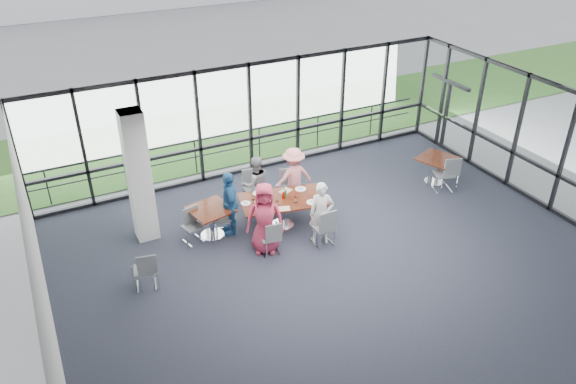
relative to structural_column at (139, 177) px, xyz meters
name	(u,v)px	position (x,y,z in m)	size (l,w,h in m)	color
floor	(341,263)	(3.60, -3.00, -1.61)	(12.00, 10.00, 0.02)	#232532
ceiling	(348,131)	(3.60, -3.00, 1.60)	(12.00, 10.00, 0.04)	white
wall_left	(40,283)	(-2.40, -3.00, 0.00)	(0.10, 10.00, 3.20)	silver
wall_front	(530,365)	(3.60, -8.00, 0.00)	(12.00, 0.10, 3.20)	silver
curtain_wall_back	(250,119)	(3.60, 2.00, 0.00)	(12.00, 0.10, 3.20)	white
curtain_wall_right	(548,146)	(9.60, -3.00, 0.00)	(0.10, 10.00, 3.20)	white
exit_door	(446,116)	(9.60, 0.75, -0.55)	(0.12, 1.60, 2.10)	black
structural_column	(139,177)	(0.00, 0.00, 0.00)	(0.50, 0.50, 3.20)	white
apron	(197,112)	(3.60, 7.00, -1.62)	(80.00, 70.00, 0.02)	slate
grass_strip	(216,132)	(3.60, 5.00, -1.59)	(80.00, 5.00, 0.01)	#28531E
guard_rail	(243,146)	(3.60, 2.60, -1.10)	(0.06, 0.06, 12.00)	#2D2D33
main_table	(282,203)	(3.10, -1.05, -0.97)	(2.21, 1.50, 0.75)	#37180D
side_table_left	(211,213)	(1.40, -0.70, -0.96)	(1.11, 1.11, 0.75)	#37180D
side_table_right	(437,161)	(7.90, -0.99, -0.95)	(1.23, 1.23, 0.75)	#37180D
diner_near_left	(265,218)	(2.29, -1.81, -0.73)	(0.85, 0.55, 1.73)	#C12F4E
diner_near_right	(321,213)	(3.61, -2.07, -0.83)	(0.56, 0.41, 1.54)	silver
diner_far_left	(256,184)	(2.82, -0.09, -0.84)	(0.73, 0.45, 1.51)	gray
diner_far_right	(294,177)	(3.81, -0.26, -0.80)	(1.03, 0.53, 1.60)	pink
diner_end	(230,203)	(1.86, -0.75, -0.79)	(0.95, 0.52, 1.63)	#21568B
chair_main_nl	(269,237)	(2.34, -1.94, -1.19)	(0.41, 0.41, 0.83)	slate
chair_main_nr	(323,226)	(3.60, -2.18, -1.12)	(0.47, 0.47, 0.96)	slate
chair_main_fl	(254,190)	(2.85, 0.08, -1.11)	(0.48, 0.48, 0.98)	slate
chair_main_fr	(292,187)	(3.82, -0.18, -1.15)	(0.44, 0.44, 0.90)	slate
chair_main_end	(222,218)	(1.67, -0.70, -1.18)	(0.41, 0.41, 0.83)	slate
chair_spare_la	(144,270)	(-0.50, -1.87, -1.17)	(0.43, 0.43, 0.87)	slate
chair_spare_lb	(192,227)	(0.91, -0.73, -1.19)	(0.40, 0.40, 0.82)	slate
chair_spare_r	(444,174)	(7.79, -1.43, -1.10)	(0.48, 0.48, 0.99)	slate
plate_nl	(264,211)	(2.48, -1.34, -0.84)	(0.28, 0.28, 0.01)	white
plate_nr	(312,202)	(3.67, -1.51, -0.84)	(0.27, 0.27, 0.01)	white
plate_fl	(258,193)	(2.67, -0.54, -0.84)	(0.25, 0.25, 0.01)	white
plate_fr	(301,189)	(3.72, -0.83, -0.84)	(0.28, 0.28, 0.01)	white
plate_end	(246,203)	(2.23, -0.85, -0.84)	(0.24, 0.24, 0.01)	white
tumbler_a	(277,204)	(2.85, -1.29, -0.78)	(0.07, 0.07, 0.13)	white
tumbler_b	(295,200)	(3.32, -1.32, -0.78)	(0.07, 0.07, 0.14)	white
tumbler_c	(283,190)	(3.26, -0.76, -0.78)	(0.07, 0.07, 0.14)	white
tumbler_d	(253,203)	(2.36, -1.00, -0.78)	(0.07, 0.07, 0.15)	white
menu_a	(283,209)	(2.93, -1.46, -0.85)	(0.31, 0.22, 0.00)	beige
menu_b	(322,201)	(3.92, -1.55, -0.85)	(0.30, 0.21, 0.00)	beige
menu_c	(285,191)	(3.34, -0.73, -0.85)	(0.32, 0.23, 0.00)	beige
condiment_caddy	(284,196)	(3.18, -0.99, -0.83)	(0.10, 0.07, 0.04)	black
ketchup_bottle	(284,195)	(3.14, -1.04, -0.76)	(0.06, 0.06, 0.18)	#A20800
green_bottle	(286,194)	(3.21, -1.01, -0.75)	(0.05, 0.05, 0.20)	#197B39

